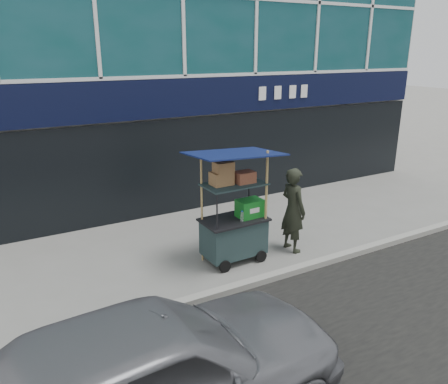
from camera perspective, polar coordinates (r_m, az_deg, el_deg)
ground at (r=8.43m, az=6.67°, el=-10.38°), size 80.00×80.00×0.00m
curb at (r=8.26m, az=7.51°, el=-10.58°), size 80.00×0.18×0.12m
vendor_cart at (r=8.52m, az=1.41°, el=-4.01°), size 1.71×1.22×2.27m
vendor_man at (r=9.03m, az=9.01°, el=-2.32°), size 0.45×0.67×1.77m
parked_car at (r=4.99m, az=-10.00°, el=-22.59°), size 4.65×2.11×1.55m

